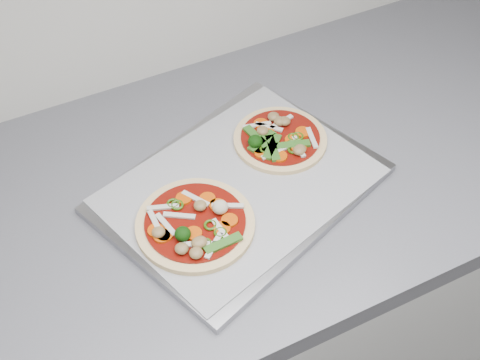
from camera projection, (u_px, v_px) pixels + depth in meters
name	position (u px, v px, depth m)	size (l,w,h in m)	color
baking_tray	(240.00, 189.00, 1.05)	(0.41, 0.30, 0.01)	#95949A
parchment	(240.00, 185.00, 1.05)	(0.39, 0.29, 0.00)	#96969B
pizza_left	(195.00, 224.00, 0.98)	(0.25, 0.25, 0.03)	#F1D48B
pizza_right	(279.00, 139.00, 1.10)	(0.16, 0.16, 0.03)	#F1D48B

